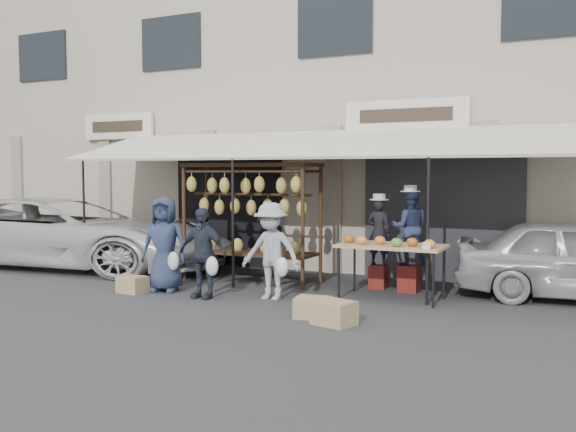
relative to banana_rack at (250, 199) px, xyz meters
name	(u,v)px	position (x,y,z in m)	size (l,w,h in m)	color
ground_plane	(250,304)	(1.01, -1.80, -1.56)	(90.00, 90.00, 0.00)	#2D2D30
shophouse	(380,107)	(1.01, 4.70, 2.09)	(24.00, 6.15, 7.30)	#B3A58F
awning	(310,145)	(1.02, 0.48, 1.01)	(10.00, 2.35, 2.92)	silver
banana_rack	(250,199)	(0.00, 0.00, 0.00)	(2.60, 0.90, 2.24)	black
produce_table	(391,246)	(2.88, -0.50, -0.69)	(1.70, 0.90, 1.04)	tan
vendor_left	(379,232)	(2.38, 0.42, -0.55)	(0.44, 0.29, 1.20)	black
vendor_right	(410,227)	(2.97, 0.32, -0.44)	(0.63, 0.49, 1.30)	navy
customer_left	(165,244)	(-0.86, -1.49, -0.74)	(0.80, 0.52, 1.64)	#283451
customer_mid	(202,253)	(0.06, -1.71, -0.82)	(0.87, 0.36, 1.49)	#28303C
customer_right	(271,251)	(1.12, -1.30, -0.77)	(1.02, 0.59, 1.58)	#9C9DA5
stool_left	(378,277)	(2.38, 0.42, -1.36)	(0.29, 0.29, 0.41)	maroon
stool_right	(409,278)	(2.97, 0.32, -1.33)	(0.33, 0.33, 0.47)	maroon
crate_near_a	(313,308)	(2.27, -2.23, -1.41)	(0.49, 0.37, 0.29)	tan
crate_near_b	(334,313)	(2.69, -2.47, -1.40)	(0.54, 0.41, 0.32)	tan
crate_far	(133,285)	(-1.28, -1.84, -1.42)	(0.46, 0.35, 0.28)	tan
van	(58,215)	(-4.75, -0.12, -0.44)	(2.48, 5.39, 2.25)	silver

